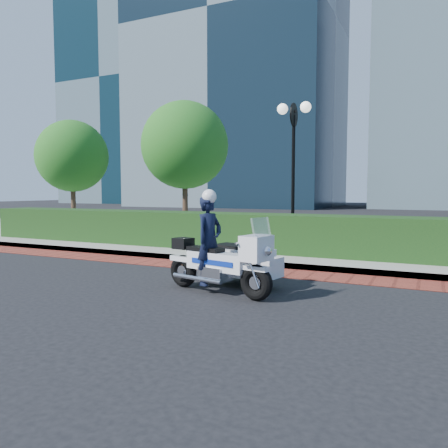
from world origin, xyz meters
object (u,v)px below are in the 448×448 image
at_px(tree_b, 185,145).
at_px(police_motorcycle, 225,255).
at_px(tree_a, 72,156).
at_px(lamppost, 293,151).

distance_m(tree_b, police_motorcycle, 8.97).
bearing_deg(tree_b, tree_a, 180.00).
xyz_separation_m(tree_a, police_motorcycle, (10.44, -6.94, -2.61)).
distance_m(lamppost, tree_b, 4.71).
bearing_deg(tree_a, lamppost, -7.41).
relative_size(tree_a, police_motorcycle, 2.07).
height_order(lamppost, tree_a, tree_a).
height_order(tree_a, police_motorcycle, tree_a).
bearing_deg(tree_b, police_motorcycle, -54.59).
bearing_deg(police_motorcycle, tree_b, 138.47).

